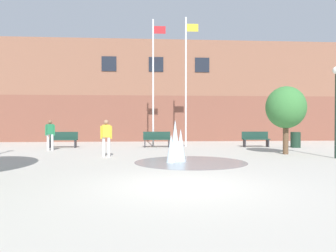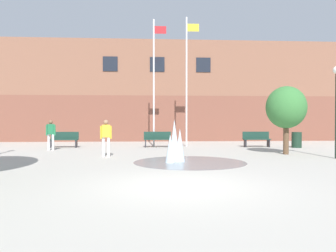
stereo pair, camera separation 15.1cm
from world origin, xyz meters
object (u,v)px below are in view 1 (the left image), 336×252
(park_bench_center, at_px, (157,139))
(street_tree_near_building, at_px, (286,108))
(flagpole_left, at_px, (154,79))
(lamp_post_right_lane, at_px, (336,98))
(adult_in_red, at_px, (50,133))
(trash_can, at_px, (296,140))
(flagpole_right, at_px, (186,78))
(park_bench_left_of_flagpoles, at_px, (63,139))
(park_bench_near_trashcan, at_px, (256,139))
(adult_near_bench, at_px, (106,135))

(park_bench_center, height_order, street_tree_near_building, street_tree_near_building)
(flagpole_left, bearing_deg, park_bench_center, -69.29)
(lamp_post_right_lane, bearing_deg, street_tree_near_building, 127.01)
(adult_in_red, xyz_separation_m, trash_can, (13.67, 0.95, -0.48))
(flagpole_left, distance_m, lamp_post_right_lane, 10.09)
(flagpole_right, bearing_deg, park_bench_left_of_flagpoles, -176.82)
(park_bench_near_trashcan, relative_size, trash_can, 1.78)
(park_bench_near_trashcan, bearing_deg, park_bench_center, 177.83)
(flagpole_left, bearing_deg, lamp_post_right_lane, -42.69)
(park_bench_center, relative_size, flagpole_left, 0.21)
(park_bench_left_of_flagpoles, relative_size, lamp_post_right_lane, 0.42)
(park_bench_near_trashcan, bearing_deg, trash_can, -15.41)
(lamp_post_right_lane, distance_m, street_tree_near_building, 2.26)
(adult_in_red, distance_m, lamp_post_right_lane, 13.65)
(adult_near_bench, height_order, flagpole_right, flagpole_right)
(park_bench_left_of_flagpoles, bearing_deg, park_bench_near_trashcan, -1.42)
(flagpole_left, bearing_deg, park_bench_left_of_flagpoles, -175.62)
(park_bench_near_trashcan, height_order, flagpole_left, flagpole_left)
(flagpole_right, distance_m, street_tree_near_building, 6.68)
(park_bench_left_of_flagpoles, height_order, adult_near_bench, adult_near_bench)
(adult_near_bench, bearing_deg, park_bench_left_of_flagpoles, -71.46)
(park_bench_left_of_flagpoles, xyz_separation_m, lamp_post_right_lane, (12.55, -6.35, 2.00))
(park_bench_near_trashcan, relative_size, flagpole_left, 0.21)
(adult_in_red, bearing_deg, flagpole_right, -18.75)
(park_bench_left_of_flagpoles, xyz_separation_m, park_bench_center, (5.40, -0.06, 0.00))
(park_bench_near_trashcan, distance_m, adult_near_bench, 9.56)
(flagpole_left, distance_m, flagpole_right, 1.98)
(park_bench_near_trashcan, distance_m, trash_can, 2.25)
(park_bench_left_of_flagpoles, relative_size, flagpole_right, 0.21)
(park_bench_center, height_order, adult_near_bench, adult_near_bench)
(park_bench_center, relative_size, adult_near_bench, 1.01)
(park_bench_near_trashcan, relative_size, adult_in_red, 1.01)
(park_bench_near_trashcan, bearing_deg, street_tree_near_building, -90.83)
(adult_in_red, distance_m, trash_can, 13.71)
(adult_in_red, relative_size, lamp_post_right_lane, 0.42)
(flagpole_left, height_order, street_tree_near_building, flagpole_left)
(park_bench_near_trashcan, height_order, adult_in_red, adult_in_red)
(park_bench_left_of_flagpoles, height_order, park_bench_near_trashcan, same)
(lamp_post_right_lane, bearing_deg, flagpole_left, 137.31)
(park_bench_near_trashcan, bearing_deg, adult_near_bench, -149.40)
(adult_in_red, distance_m, adult_near_bench, 4.66)
(adult_near_bench, height_order, trash_can, adult_near_bench)
(park_bench_left_of_flagpoles, relative_size, park_bench_near_trashcan, 1.00)
(park_bench_center, distance_m, flagpole_left, 3.61)
(adult_near_bench, xyz_separation_m, flagpole_left, (2.18, 5.54, 3.13))
(adult_in_red, height_order, adult_near_bench, same)
(park_bench_left_of_flagpoles, bearing_deg, park_bench_center, -0.62)
(park_bench_center, xyz_separation_m, adult_in_red, (-5.64, -1.77, 0.45))
(flagpole_right, height_order, trash_can, flagpole_right)
(lamp_post_right_lane, height_order, street_tree_near_building, lamp_post_right_lane)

